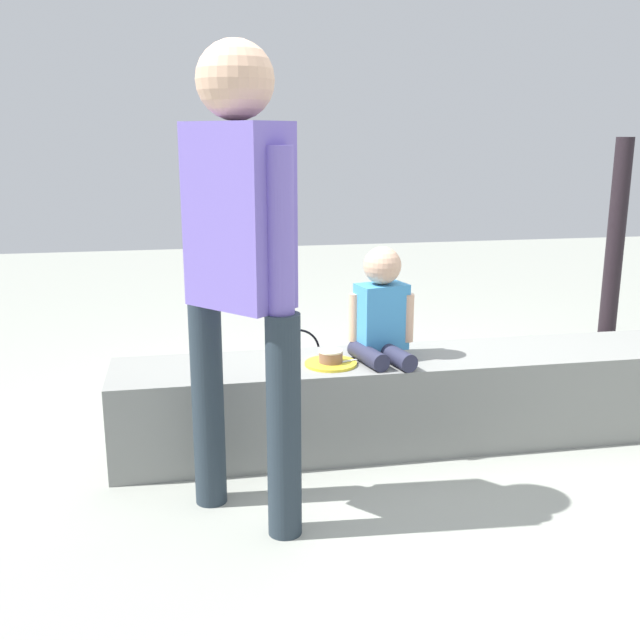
# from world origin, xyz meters

# --- Properties ---
(ground_plane) EXTENTS (12.00, 12.00, 0.00)m
(ground_plane) POSITION_xyz_m (0.00, 0.00, 0.00)
(ground_plane) COLOR gray
(concrete_ledge) EXTENTS (2.55, 0.44, 0.40)m
(concrete_ledge) POSITION_xyz_m (0.00, 0.00, 0.20)
(concrete_ledge) COLOR gray
(concrete_ledge) RESTS_ON ground_plane
(child_seated) EXTENTS (0.28, 0.34, 0.48)m
(child_seated) POSITION_xyz_m (-0.12, 0.00, 0.61)
(child_seated) COLOR #292B42
(child_seated) RESTS_ON concrete_ledge
(adult_standing) EXTENTS (0.37, 0.39, 1.63)m
(adult_standing) POSITION_xyz_m (-0.76, -0.54, 0.98)
(adult_standing) COLOR #25313A
(adult_standing) RESTS_ON ground_plane
(cake_plate) EXTENTS (0.22, 0.22, 0.07)m
(cake_plate) POSITION_xyz_m (-0.36, -0.06, 0.42)
(cake_plate) COLOR yellow
(cake_plate) RESTS_ON concrete_ledge
(gift_bag) EXTENTS (0.23, 0.12, 0.29)m
(gift_bag) POSITION_xyz_m (0.09, 0.37, 0.12)
(gift_bag) COLOR #B259BF
(gift_bag) RESTS_ON ground_plane
(railing_post) EXTENTS (0.36, 0.36, 1.33)m
(railing_post) POSITION_xyz_m (1.73, 1.23, 0.52)
(railing_post) COLOR black
(railing_post) RESTS_ON ground_plane
(water_bottle_near_gift) EXTENTS (0.06, 0.06, 0.19)m
(water_bottle_near_gift) POSITION_xyz_m (0.00, 0.82, 0.09)
(water_bottle_near_gift) COLOR silver
(water_bottle_near_gift) RESTS_ON ground_plane
(water_bottle_far_side) EXTENTS (0.06, 0.06, 0.22)m
(water_bottle_far_side) POSITION_xyz_m (0.99, 0.80, 0.10)
(water_bottle_far_side) COLOR silver
(water_bottle_far_side) RESTS_ON ground_plane
(party_cup_red) EXTENTS (0.09, 0.09, 0.10)m
(party_cup_red) POSITION_xyz_m (0.70, 1.02, 0.05)
(party_cup_red) COLOR red
(party_cup_red) RESTS_ON ground_plane
(cake_box_white) EXTENTS (0.36, 0.31, 0.11)m
(cake_box_white) POSITION_xyz_m (-0.90, 0.82, 0.06)
(cake_box_white) COLOR white
(cake_box_white) RESTS_ON ground_plane
(handbag_black_leather) EXTENTS (0.32, 0.10, 0.37)m
(handbag_black_leather) POSITION_xyz_m (-0.39, 0.66, 0.13)
(handbag_black_leather) COLOR black
(handbag_black_leather) RESTS_ON ground_plane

